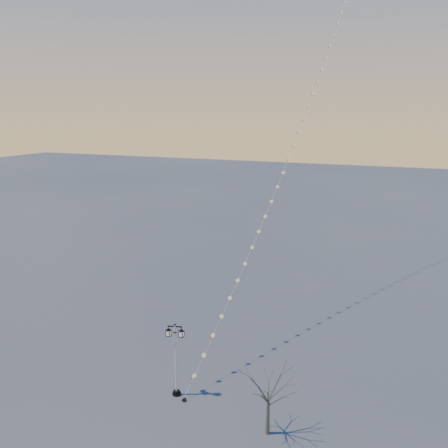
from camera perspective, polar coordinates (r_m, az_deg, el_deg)
The scene contains 4 objects.
ground at distance 34.57m, azimuth -5.65°, elevation -20.07°, with size 300.00×300.00×0.00m, color #4F4F50.
street_lamp at distance 33.24m, azimuth -5.87°, elevation -15.61°, with size 1.32×0.67×5.31m.
bare_tree at distance 29.71m, azimuth 5.41°, elevation -19.28°, with size 2.62×2.62×4.35m.
kite_train at distance 51.54m, azimuth 10.89°, elevation 18.49°, with size 5.53×51.10×47.65m.
Camera 1 is at (13.90, -25.24, 19.10)m, focal length 37.77 mm.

